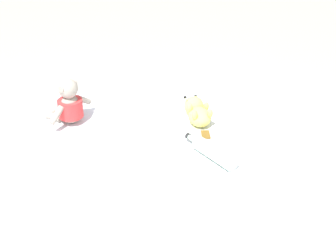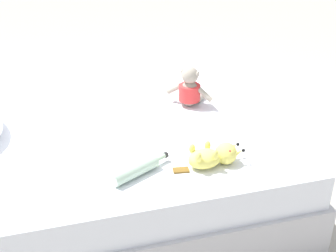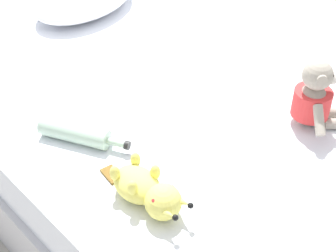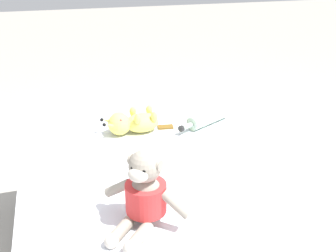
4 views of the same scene
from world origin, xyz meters
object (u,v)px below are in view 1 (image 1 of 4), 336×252
bed (103,226)px  plush_yellow_creature (197,112)px  plush_monkey (68,105)px  glass_bottle (214,153)px

bed → plush_yellow_creature: size_ratio=5.76×
plush_monkey → plush_yellow_creature: plush_monkey is taller
plush_yellow_creature → glass_bottle: plush_yellow_creature is taller
bed → plush_monkey: bearing=-78.2°
bed → plush_yellow_creature: plush_yellow_creature is taller
bed → glass_bottle: (-0.50, -0.10, 0.25)m
plush_yellow_creature → glass_bottle: bearing=88.3°
plush_monkey → glass_bottle: size_ratio=0.89×
plush_monkey → bed: bearing=101.8°
plush_monkey → glass_bottle: bearing=144.0°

